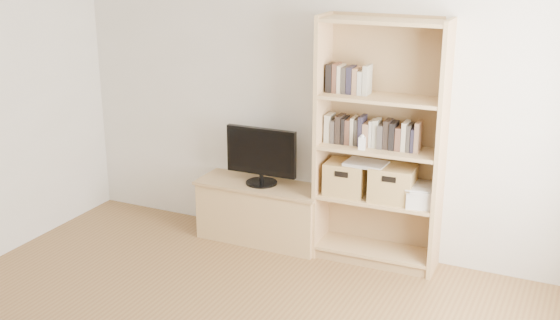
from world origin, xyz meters
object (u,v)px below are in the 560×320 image
Objects in this scene: tv_stand at (262,213)px; baby_monitor at (362,143)px; basket_left at (346,178)px; bookshelf at (380,145)px; laptop at (366,164)px; basket_right at (393,183)px; television at (261,156)px.

tv_stand is 10.85× the size of baby_monitor.
baby_monitor is 0.31× the size of basket_left.
basket_left is at bearing -178.81° from bookshelf.
laptop is at bearing -3.27° from basket_left.
bookshelf is 6.19× the size of basket_left.
basket_right is at bearing 16.85° from baby_monitor.
baby_monitor is at bearing -92.31° from laptop.
basket_right is (1.14, 0.02, -0.08)m from television.
bookshelf is at bearing 0.53° from television.
bookshelf reaches higher than baby_monitor.
basket_left is (0.76, 0.01, -0.08)m from television.
bookshelf is at bearing 37.51° from baby_monitor.
basket_right is (0.23, 0.11, -0.33)m from baby_monitor.
basket_left reaches higher than tv_stand.
basket_right is (0.12, -0.00, -0.30)m from bookshelf.
bookshelf is at bearing 10.01° from laptop.
television is (0.00, 0.00, 0.52)m from tv_stand.
television is at bearing 178.34° from basket_right.
basket_right is at bearing -2.60° from bookshelf.
bookshelf is 5.86× the size of basket_right.
laptop is at bearing -179.87° from basket_right.
television is 0.95m from baby_monitor.
basket_left is 0.38m from basket_right.
baby_monitor is at bearing -156.89° from basket_right.
bookshelf is at bearing 176.16° from basket_right.
basket_right is 1.05× the size of laptop.
basket_right is at bearing 0.91° from tv_stand.
basket_left is at bearing 138.35° from baby_monitor.
basket_left is at bearing 0.06° from television.
laptop is at bearing -0.15° from television.
baby_monitor is 0.31× the size of laptop.
baby_monitor reaches higher than basket_right.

